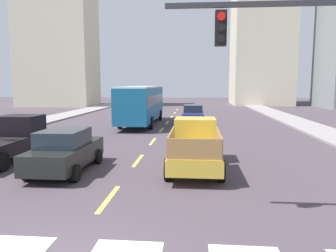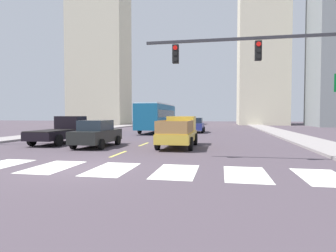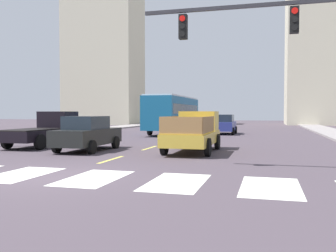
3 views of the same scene
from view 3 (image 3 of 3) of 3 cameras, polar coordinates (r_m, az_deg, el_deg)
name	(u,v)px [view 3 (image 3 of 3)]	position (r m, az deg, el deg)	size (l,w,h in m)	color
ground_plane	(56,176)	(11.55, -16.93, -7.46)	(160.00, 160.00, 0.00)	#473D46
sidewalk_left	(51,134)	(32.97, -17.72, -1.16)	(2.91, 110.00, 0.15)	gray
crosswalk_stripe_3	(21,174)	(12.24, -21.86, -6.96)	(1.49, 2.81, 0.01)	silver
crosswalk_stripe_4	(94,178)	(10.95, -11.41, -7.91)	(1.49, 2.81, 0.01)	silver
crosswalk_stripe_5	(177,182)	(10.11, 1.34, -8.71)	(1.49, 2.81, 0.01)	silver
crosswalk_stripe_6	(271,187)	(9.83, 15.63, -9.10)	(1.49, 2.81, 0.01)	silver
lane_dash_0	(111,160)	(15.05, -8.79, -5.16)	(0.16, 2.40, 0.01)	#D4C94D
lane_dash_1	(150,148)	(19.70, -2.86, -3.42)	(0.16, 2.40, 0.01)	#D4C94D
lane_dash_2	(173,141)	(24.48, 0.76, -2.33)	(0.16, 2.40, 0.01)	#D4C94D
lane_dash_3	(188,136)	(29.34, 3.19, -1.60)	(0.16, 2.40, 0.01)	#D4C94D
lane_dash_4	(200,133)	(34.24, 4.92, -1.07)	(0.16, 2.40, 0.01)	#D4C94D
lane_dash_5	(208,130)	(39.16, 6.22, -0.68)	(0.16, 2.40, 0.01)	#D4C94D
lane_dash_6	(215,128)	(44.10, 7.23, -0.37)	(0.16, 2.40, 0.01)	#D4C94D
lane_dash_7	(220,127)	(49.06, 8.04, -0.13)	(0.16, 2.40, 0.01)	#D4C94D
pickup_stakebed	(194,132)	(18.07, 4.13, -0.95)	(2.18, 5.20, 1.96)	gold
pickup_dark	(47,130)	(22.00, -18.33, -0.55)	(2.18, 5.20, 1.96)	black
city_bus	(173,112)	(32.91, 0.83, 2.20)	(2.72, 10.80, 3.32)	#165A86
sedan_mid	(87,133)	(18.67, -12.38, -1.13)	(2.02, 4.40, 1.72)	black
sedan_near_left	(224,124)	(32.71, 8.68, 0.26)	(2.02, 4.40, 1.72)	navy
traffic_signal_gantry	(333,38)	(12.83, 24.21, 12.29)	(9.18, 0.27, 6.00)	#2D2D33
tower_tall_centre	(319,24)	(63.78, 22.32, 14.39)	(9.60, 10.10, 31.27)	beige
block_mid_left	(104,36)	(61.36, -9.95, 13.60)	(11.39, 7.50, 28.30)	beige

